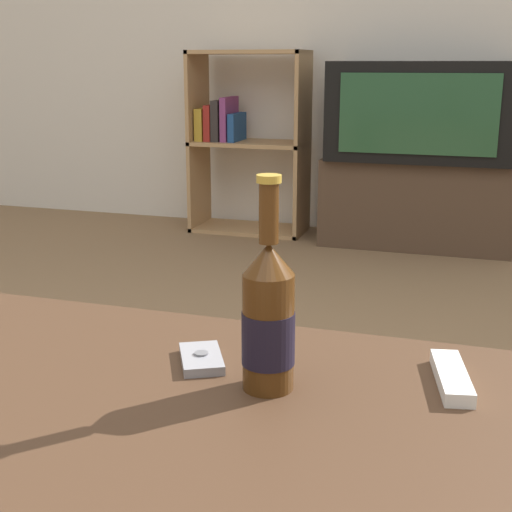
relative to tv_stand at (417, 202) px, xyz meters
name	(u,v)px	position (x,y,z in m)	size (l,w,h in m)	color
coffee_table	(121,444)	(-0.14, -2.76, 0.17)	(1.07, 0.66, 0.45)	#422B1C
tv_stand	(417,202)	(0.00, 0.00, 0.00)	(0.92, 0.37, 0.43)	#4C3828
television	(422,111)	(0.00, 0.00, 0.44)	(0.86, 0.47, 0.46)	black
bookshelf	(242,138)	(-0.92, 0.05, 0.28)	(0.60, 0.30, 0.94)	tan
beer_bottle	(268,318)	(0.04, -2.68, 0.34)	(0.07, 0.07, 0.29)	#47280F
cell_phone	(201,359)	(-0.08, -2.63, 0.24)	(0.10, 0.12, 0.02)	gray
remote_control	(452,377)	(0.28, -2.59, 0.25)	(0.07, 0.16, 0.02)	white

